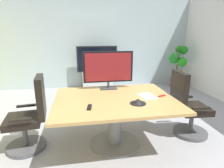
% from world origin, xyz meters
% --- Properties ---
extents(ground_plane, '(7.50, 7.50, 0.00)m').
position_xyz_m(ground_plane, '(0.00, 0.00, 0.00)').
color(ground_plane, '#99999E').
extents(wall_back_glass_partition, '(6.13, 0.10, 2.74)m').
position_xyz_m(wall_back_glass_partition, '(0.00, 3.25, 1.37)').
color(wall_back_glass_partition, '#9EB2B7').
rests_on(wall_back_glass_partition, ground).
extents(conference_table, '(1.74, 1.38, 0.75)m').
position_xyz_m(conference_table, '(-0.02, -0.15, 0.57)').
color(conference_table, '#B2894C').
rests_on(conference_table, ground).
extents(office_chair_left, '(0.62, 0.60, 1.09)m').
position_xyz_m(office_chair_left, '(-1.25, -0.04, 0.46)').
color(office_chair_left, '#4C4C51').
rests_on(office_chair_left, ground).
extents(office_chair_right, '(0.61, 0.59, 1.09)m').
position_xyz_m(office_chair_right, '(1.21, -0.08, 0.46)').
color(office_chair_right, '#4C4C51').
rests_on(office_chair_right, ground).
extents(tv_monitor, '(0.84, 0.18, 0.64)m').
position_xyz_m(tv_monitor, '(-0.04, 0.36, 1.11)').
color(tv_monitor, '#333338').
rests_on(tv_monitor, conference_table).
extents(wall_display_unit, '(1.20, 0.36, 1.31)m').
position_xyz_m(wall_display_unit, '(0.01, 2.89, 0.44)').
color(wall_display_unit, '#B7BABC').
rests_on(wall_display_unit, ground).
extents(potted_plant, '(0.56, 0.56, 1.30)m').
position_xyz_m(potted_plant, '(2.50, 2.65, 0.76)').
color(potted_plant, brown).
rests_on(potted_plant, ground).
extents(conference_phone, '(0.22, 0.22, 0.07)m').
position_xyz_m(conference_phone, '(0.25, -0.42, 0.78)').
color(conference_phone, black).
rests_on(conference_phone, conference_table).
extents(remote_control, '(0.07, 0.18, 0.02)m').
position_xyz_m(remote_control, '(-0.41, -0.46, 0.76)').
color(remote_control, black).
rests_on(remote_control, conference_table).
extents(whiteboard_marker, '(0.13, 0.06, 0.02)m').
position_xyz_m(whiteboard_marker, '(0.69, -0.19, 0.76)').
color(whiteboard_marker, red).
rests_on(whiteboard_marker, conference_table).
extents(paper_notepad, '(0.25, 0.33, 0.01)m').
position_xyz_m(paper_notepad, '(0.48, -0.15, 0.75)').
color(paper_notepad, white).
rests_on(paper_notepad, conference_table).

